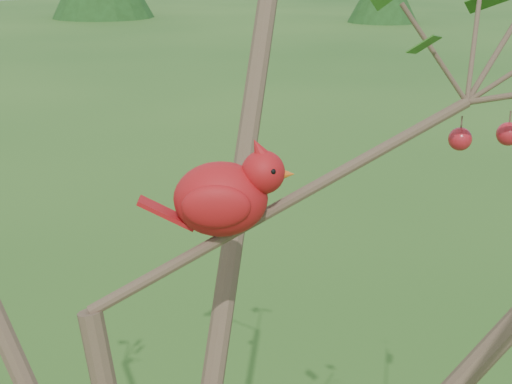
# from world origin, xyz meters

# --- Properties ---
(crabapple_tree) EXTENTS (2.35, 2.05, 2.95)m
(crabapple_tree) POSITION_xyz_m (0.03, -0.02, 2.12)
(crabapple_tree) COLOR #473026
(crabapple_tree) RESTS_ON ground
(cardinal) EXTENTS (0.21, 0.15, 0.16)m
(cardinal) POSITION_xyz_m (0.15, 0.08, 2.10)
(cardinal) COLOR red
(cardinal) RESTS_ON ground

